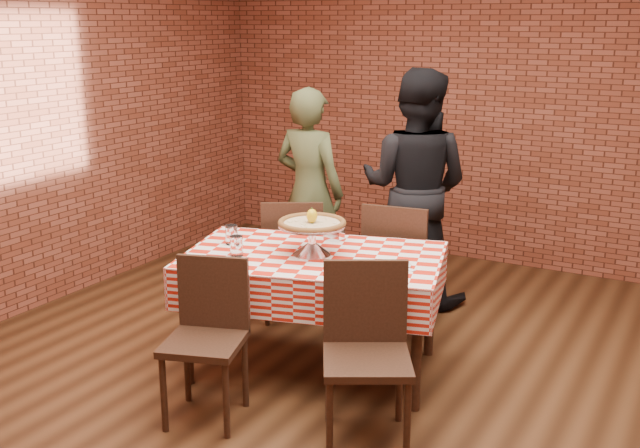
{
  "coord_description": "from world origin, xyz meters",
  "views": [
    {
      "loc": [
        1.8,
        -3.55,
        2.15
      ],
      "look_at": [
        -0.38,
        0.39,
        0.92
      ],
      "focal_mm": 42.63,
      "sensor_mm": 36.0,
      "label": 1
    }
  ],
  "objects_px": {
    "chair_near_right": "(367,358)",
    "diner_black": "(415,187)",
    "water_glass_right": "(231,235)",
    "chair_far_left": "(293,257)",
    "pizza_stand": "(312,239)",
    "condiment_caddy": "(334,228)",
    "pizza": "(312,224)",
    "chair_far_right": "(401,265)",
    "chair_near_left": "(204,344)",
    "diner_olive": "(309,192)",
    "table": "(314,313)",
    "water_glass_left": "(236,246)"
  },
  "relations": [
    {
      "from": "chair_far_left",
      "to": "diner_olive",
      "type": "relative_size",
      "value": 0.56
    },
    {
      "from": "pizza",
      "to": "water_glass_right",
      "type": "xyz_separation_m",
      "value": [
        -0.55,
        -0.06,
        -0.13
      ]
    },
    {
      "from": "water_glass_left",
      "to": "condiment_caddy",
      "type": "bearing_deg",
      "value": 58.9
    },
    {
      "from": "pizza_stand",
      "to": "chair_near_left",
      "type": "xyz_separation_m",
      "value": [
        -0.2,
        -0.83,
        -0.41
      ]
    },
    {
      "from": "pizza_stand",
      "to": "pizza",
      "type": "height_order",
      "value": "pizza"
    },
    {
      "from": "water_glass_right",
      "to": "diner_black",
      "type": "xyz_separation_m",
      "value": [
        0.63,
        1.53,
        0.08
      ]
    },
    {
      "from": "water_glass_left",
      "to": "diner_olive",
      "type": "distance_m",
      "value": 1.54
    },
    {
      "from": "chair_near_right",
      "to": "diner_black",
      "type": "bearing_deg",
      "value": 76.93
    },
    {
      "from": "chair_near_right",
      "to": "chair_far_right",
      "type": "bearing_deg",
      "value": 77.64
    },
    {
      "from": "chair_near_left",
      "to": "chair_far_left",
      "type": "distance_m",
      "value": 1.57
    },
    {
      "from": "diner_black",
      "to": "water_glass_left",
      "type": "bearing_deg",
      "value": 70.98
    },
    {
      "from": "chair_near_right",
      "to": "chair_far_right",
      "type": "relative_size",
      "value": 0.99
    },
    {
      "from": "diner_black",
      "to": "chair_far_right",
      "type": "bearing_deg",
      "value": 99.87
    },
    {
      "from": "chair_near_left",
      "to": "diner_olive",
      "type": "distance_m",
      "value": 2.18
    },
    {
      "from": "table",
      "to": "condiment_caddy",
      "type": "distance_m",
      "value": 0.57
    },
    {
      "from": "table",
      "to": "chair_near_left",
      "type": "height_order",
      "value": "chair_near_left"
    },
    {
      "from": "pizza_stand",
      "to": "condiment_caddy",
      "type": "relative_size",
      "value": 2.7
    },
    {
      "from": "pizza_stand",
      "to": "table",
      "type": "bearing_deg",
      "value": 32.58
    },
    {
      "from": "pizza",
      "to": "condiment_caddy",
      "type": "relative_size",
      "value": 2.66
    },
    {
      "from": "chair_far_left",
      "to": "condiment_caddy",
      "type": "bearing_deg",
      "value": 116.04
    },
    {
      "from": "pizza_stand",
      "to": "chair_near_left",
      "type": "bearing_deg",
      "value": -103.85
    },
    {
      "from": "water_glass_right",
      "to": "chair_far_right",
      "type": "height_order",
      "value": "chair_far_right"
    },
    {
      "from": "pizza",
      "to": "chair_near_right",
      "type": "relative_size",
      "value": 0.45
    },
    {
      "from": "pizza_stand",
      "to": "pizza",
      "type": "bearing_deg",
      "value": 0.0
    },
    {
      "from": "table",
      "to": "water_glass_left",
      "type": "relative_size",
      "value": 12.34
    },
    {
      "from": "chair_far_left",
      "to": "chair_far_right",
      "type": "distance_m",
      "value": 0.8
    },
    {
      "from": "chair_near_right",
      "to": "water_glass_left",
      "type": "bearing_deg",
      "value": 132.55
    },
    {
      "from": "chair_near_left",
      "to": "diner_olive",
      "type": "xyz_separation_m",
      "value": [
        -0.53,
        2.08,
        0.38
      ]
    },
    {
      "from": "water_glass_right",
      "to": "chair_far_left",
      "type": "bearing_deg",
      "value": 90.45
    },
    {
      "from": "diner_olive",
      "to": "diner_black",
      "type": "xyz_separation_m",
      "value": [
        0.8,
        0.22,
        0.08
      ]
    },
    {
      "from": "diner_olive",
      "to": "diner_black",
      "type": "relative_size",
      "value": 0.91
    },
    {
      "from": "pizza",
      "to": "condiment_caddy",
      "type": "distance_m",
      "value": 0.36
    },
    {
      "from": "condiment_caddy",
      "to": "diner_black",
      "type": "height_order",
      "value": "diner_black"
    },
    {
      "from": "pizza",
      "to": "water_glass_right",
      "type": "relative_size",
      "value": 3.33
    },
    {
      "from": "pizza_stand",
      "to": "diner_olive",
      "type": "relative_size",
      "value": 0.26
    },
    {
      "from": "pizza_stand",
      "to": "pizza",
      "type": "distance_m",
      "value": 0.1
    },
    {
      "from": "pizza_stand",
      "to": "diner_black",
      "type": "distance_m",
      "value": 1.47
    },
    {
      "from": "water_glass_left",
      "to": "water_glass_right",
      "type": "bearing_deg",
      "value": 132.13
    },
    {
      "from": "chair_near_left",
      "to": "chair_near_right",
      "type": "relative_size",
      "value": 0.96
    },
    {
      "from": "chair_far_left",
      "to": "chair_near_right",
      "type": "bearing_deg",
      "value": 103.7
    },
    {
      "from": "water_glass_left",
      "to": "chair_near_right",
      "type": "relative_size",
      "value": 0.13
    },
    {
      "from": "pizza",
      "to": "chair_far_right",
      "type": "distance_m",
      "value": 1.03
    },
    {
      "from": "pizza_stand",
      "to": "chair_near_left",
      "type": "height_order",
      "value": "pizza_stand"
    },
    {
      "from": "chair_far_left",
      "to": "chair_far_right",
      "type": "height_order",
      "value": "chair_far_right"
    },
    {
      "from": "pizza_stand",
      "to": "chair_near_right",
      "type": "xyz_separation_m",
      "value": [
        0.66,
        -0.6,
        -0.39
      ]
    },
    {
      "from": "table",
      "to": "condiment_caddy",
      "type": "xyz_separation_m",
      "value": [
        -0.03,
        0.33,
        0.46
      ]
    },
    {
      "from": "chair_near_left",
      "to": "diner_black",
      "type": "relative_size",
      "value": 0.49
    },
    {
      "from": "water_glass_right",
      "to": "chair_near_right",
      "type": "height_order",
      "value": "chair_near_right"
    },
    {
      "from": "chair_near_left",
      "to": "chair_far_left",
      "type": "xyz_separation_m",
      "value": [
        -0.36,
        1.53,
        0.01
      ]
    },
    {
      "from": "water_glass_left",
      "to": "chair_far_right",
      "type": "height_order",
      "value": "chair_far_right"
    }
  ]
}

